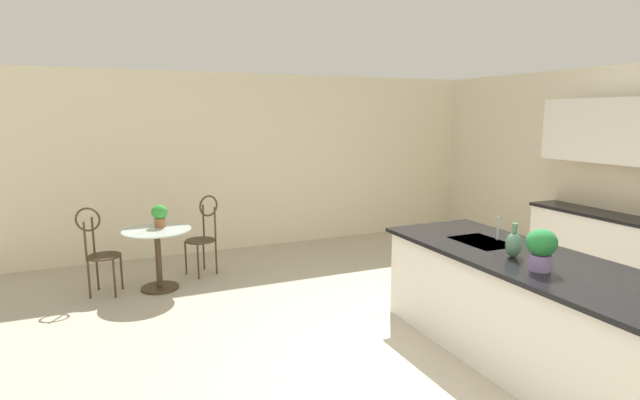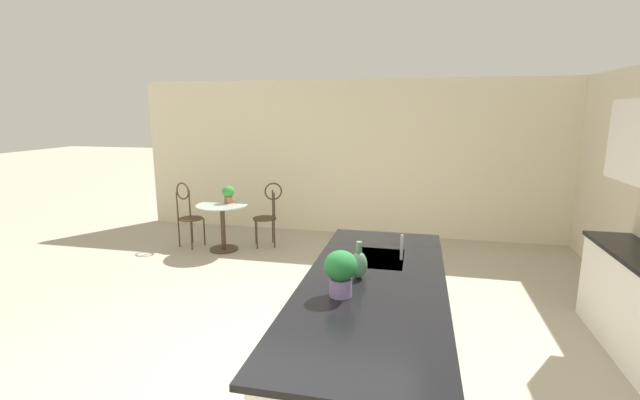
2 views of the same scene
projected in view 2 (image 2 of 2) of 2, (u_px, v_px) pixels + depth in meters
ground_plane at (279, 358)px, 3.91m from camera, size 40.00×40.00×0.00m
wall_left_window at (352, 158)px, 7.72m from camera, size 0.12×7.80×2.70m
kitchen_island at (372, 338)px, 3.35m from camera, size 2.80×1.06×0.92m
bistro_table at (223, 223)px, 6.87m from camera, size 0.80×0.80×0.74m
chair_near_window at (268, 211)px, 7.07m from camera, size 0.50×0.52×1.04m
chair_by_island at (188, 211)px, 7.07m from camera, size 0.48×0.52×1.04m
sink_faucet at (402, 247)px, 3.72m from camera, size 0.02×0.02×0.22m
potted_plant_on_table at (228, 193)px, 6.89m from camera, size 0.19×0.19×0.27m
potted_plant_counter_near at (341, 270)px, 2.98m from camera, size 0.23×0.23×0.32m
vase_on_counter at (359, 264)px, 3.31m from camera, size 0.13×0.13×0.29m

